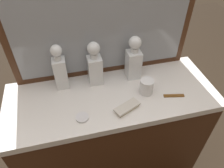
{
  "coord_description": "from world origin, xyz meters",
  "views": [
    {
      "loc": [
        -0.21,
        -0.84,
        1.78
      ],
      "look_at": [
        0.0,
        0.0,
        0.99
      ],
      "focal_mm": 34.3,
      "sensor_mm": 36.0,
      "label": 1
    }
  ],
  "objects": [
    {
      "name": "crystal_decanter_front",
      "position": [
        -0.26,
        0.14,
        1.02
      ],
      "size": [
        0.07,
        0.07,
        0.28
      ],
      "color": "white",
      "rests_on": "dresser"
    },
    {
      "name": "porcelain_dish",
      "position": [
        -0.19,
        -0.13,
        0.91
      ],
      "size": [
        0.07,
        0.07,
        0.01
      ],
      "color": "silver",
      "rests_on": "dresser"
    },
    {
      "name": "silver_brush_front",
      "position": [
        0.05,
        -0.13,
        0.92
      ],
      "size": [
        0.15,
        0.11,
        0.02
      ],
      "color": "#B7A88C",
      "rests_on": "dresser"
    },
    {
      "name": "crystal_decanter_center",
      "position": [
        0.16,
        0.13,
        1.02
      ],
      "size": [
        0.08,
        0.08,
        0.28
      ],
      "color": "white",
      "rests_on": "dresser"
    },
    {
      "name": "tortoiseshell_comb",
      "position": [
        0.34,
        -0.1,
        0.91
      ],
      "size": [
        0.12,
        0.04,
        0.01
      ],
      "color": "brown",
      "rests_on": "dresser"
    },
    {
      "name": "crystal_decanter_rear",
      "position": [
        -0.07,
        0.13,
        1.02
      ],
      "size": [
        0.08,
        0.08,
        0.27
      ],
      "color": "white",
      "rests_on": "dresser"
    },
    {
      "name": "crystal_tumbler_rear",
      "position": [
        0.19,
        -0.03,
        0.95
      ],
      "size": [
        0.08,
        0.08,
        0.09
      ],
      "color": "white",
      "rests_on": "dresser"
    },
    {
      "name": "dresser_mirror",
      "position": [
        0.0,
        0.22,
        1.2
      ],
      "size": [
        1.06,
        0.03,
        0.59
      ],
      "color": "#472816",
      "rests_on": "dresser"
    },
    {
      "name": "dresser",
      "position": [
        0.0,
        0.0,
        0.46
      ],
      "size": [
        1.21,
        0.47,
        0.91
      ],
      "color": "#472816",
      "rests_on": "ground_plane"
    }
  ]
}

